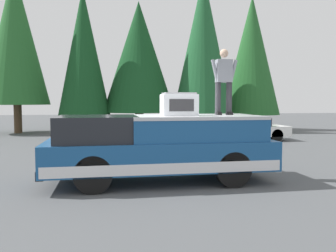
{
  "coord_description": "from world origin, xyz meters",
  "views": [
    {
      "loc": [
        -8.33,
        1.43,
        2.0
      ],
      "look_at": [
        0.54,
        -0.15,
        1.35
      ],
      "focal_mm": 36.67,
      "sensor_mm": 36.0,
      "label": 1
    }
  ],
  "objects": [
    {
      "name": "ground_plane",
      "position": [
        0.0,
        0.0,
        0.0
      ],
      "size": [
        90.0,
        90.0,
        0.0
      ],
      "primitive_type": "plane",
      "color": "#4C4F51"
    },
    {
      "name": "pickup_truck",
      "position": [
        0.04,
        0.14,
        0.87
      ],
      "size": [
        2.01,
        5.54,
        1.65
      ],
      "color": "navy",
      "rests_on": "ground"
    },
    {
      "name": "compressor_unit",
      "position": [
        -0.16,
        -0.29,
        1.93
      ],
      "size": [
        0.65,
        0.84,
        0.56
      ],
      "color": "silver",
      "rests_on": "pickup_truck"
    },
    {
      "name": "person_on_truck_bed",
      "position": [
        0.19,
        -1.55,
        2.55
      ],
      "size": [
        0.29,
        0.72,
        1.69
      ],
      "color": "#333338",
      "rests_on": "pickup_truck"
    },
    {
      "name": "parked_car_white",
      "position": [
        8.17,
        -5.64,
        0.58
      ],
      "size": [
        1.64,
        4.1,
        1.16
      ],
      "color": "white",
      "rests_on": "ground"
    },
    {
      "name": "conifer_far_left",
      "position": [
        14.7,
        -8.66,
        5.21
      ],
      "size": [
        4.02,
        4.02,
        9.37
      ],
      "color": "#4C3826",
      "rests_on": "ground"
    },
    {
      "name": "conifer_left",
      "position": [
        13.54,
        -4.79,
        5.75
      ],
      "size": [
        3.85,
        3.85,
        10.27
      ],
      "color": "#4C3826",
      "rests_on": "ground"
    },
    {
      "name": "conifer_center_left",
      "position": [
        14.25,
        -0.67,
        4.86
      ],
      "size": [
        4.7,
        4.7,
        8.46
      ],
      "color": "#4C3826",
      "rests_on": "ground"
    },
    {
      "name": "conifer_center_right",
      "position": [
        13.74,
        2.81,
        5.02
      ],
      "size": [
        3.23,
        3.23,
        8.99
      ],
      "color": "#4C3826",
      "rests_on": "ground"
    },
    {
      "name": "conifer_right",
      "position": [
        14.55,
        6.95,
        6.01
      ],
      "size": [
        3.96,
        3.96,
        10.26
      ],
      "color": "#4C3826",
      "rests_on": "ground"
    }
  ]
}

